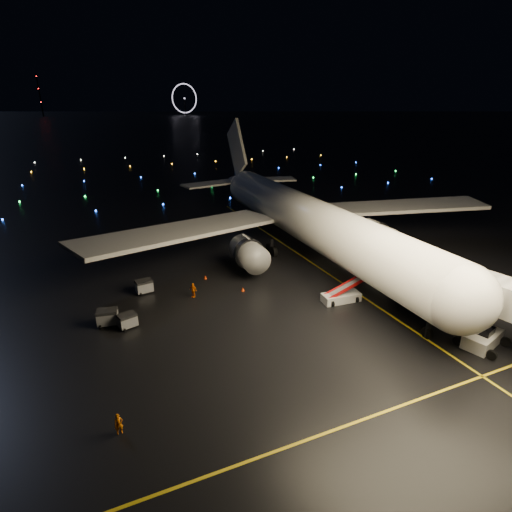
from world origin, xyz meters
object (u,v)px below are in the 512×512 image
object	(u,v)px
pushback_tug	(483,336)
crew_c	(193,290)
airliner	(296,189)
crew_a	(119,424)
baggage_cart_0	(127,321)
baggage_cart_2	(108,317)
belt_loader	(342,289)
baggage_cart_1	(144,286)

from	to	relation	value
pushback_tug	crew_c	xyz separation A→B (m)	(-22.61, 21.03, -0.11)
airliner	pushback_tug	bearing A→B (deg)	-83.12
crew_a	baggage_cart_0	bearing A→B (deg)	75.32
airliner	baggage_cart_0	xyz separation A→B (m)	(-27.55, -14.79, -8.62)
crew_a	baggage_cart_2	bearing A→B (deg)	82.63
crew_c	baggage_cart_2	world-z (taller)	crew_c
airliner	baggage_cart_2	xyz separation A→B (m)	(-29.38, -13.45, -8.52)
airliner	crew_c	xyz separation A→B (m)	(-19.48, -10.76, -8.48)
airliner	belt_loader	bearing A→B (deg)	-100.51
crew_a	baggage_cart_2	distance (m)	15.87
pushback_tug	baggage_cart_1	world-z (taller)	pushback_tug
baggage_cart_1	baggage_cart_2	world-z (taller)	baggage_cart_2
belt_loader	baggage_cart_1	xyz separation A→B (m)	(-20.77, 11.51, -0.78)
pushback_tug	baggage_cart_0	bearing A→B (deg)	134.13
crew_c	baggage_cart_2	xyz separation A→B (m)	(-9.90, -2.69, -0.04)
pushback_tug	belt_loader	distance (m)	14.84
baggage_cart_1	baggage_cart_2	size ratio (longest dim) A/B	0.95
baggage_cart_1	crew_c	bearing A→B (deg)	-42.64
airliner	belt_loader	size ratio (longest dim) A/B	10.01
belt_loader	baggage_cart_2	xyz separation A→B (m)	(-25.48, 5.28, -0.73)
pushback_tug	crew_a	size ratio (longest dim) A/B	2.59
pushback_tug	belt_loader	xyz separation A→B (m)	(-7.03, 13.06, 0.59)
crew_a	crew_c	distance (m)	21.25
crew_c	baggage_cart_0	size ratio (longest dim) A/B	1.01
baggage_cart_2	baggage_cart_0	bearing A→B (deg)	-25.30
pushback_tug	baggage_cart_2	world-z (taller)	pushback_tug
baggage_cart_1	belt_loader	bearing A→B (deg)	-37.39
crew_a	crew_c	size ratio (longest dim) A/B	0.91
belt_loader	crew_a	distance (m)	28.03
baggage_cart_0	baggage_cart_1	size ratio (longest dim) A/B	0.93
baggage_cart_0	airliner	bearing A→B (deg)	11.83
crew_c	baggage_cart_0	xyz separation A→B (m)	(-8.06, -4.03, -0.14)
airliner	crew_c	world-z (taller)	airliner
airliner	baggage_cart_0	bearing A→B (deg)	-150.51
crew_a	baggage_cart_0	world-z (taller)	crew_a
baggage_cart_0	baggage_cart_2	world-z (taller)	baggage_cart_2
crew_a	baggage_cart_2	size ratio (longest dim) A/B	0.80
crew_a	airliner	bearing A→B (deg)	38.80
airliner	baggage_cart_2	size ratio (longest dim) A/B	32.35
baggage_cart_1	airliner	bearing A→B (deg)	7.93
airliner	crew_c	bearing A→B (deg)	-149.83
pushback_tug	baggage_cart_1	size ratio (longest dim) A/B	2.20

